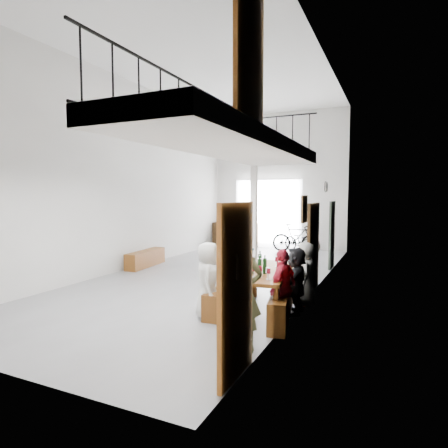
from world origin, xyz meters
The scene contains 24 objects.
floor centered at (0.00, 0.00, 0.00)m, with size 12.00×12.00×0.00m, color slate.
room_walls centered at (0.00, 0.00, 3.55)m, with size 12.00×12.00×12.00m.
gateway_portal centered at (-0.40, 5.94, 1.40)m, with size 2.80×0.08×2.80m, color white.
right_wall_decor centered at (2.70, -1.87, 1.74)m, with size 0.07×8.28×5.07m.
balcony centered at (1.98, -3.13, 2.96)m, with size 1.52×5.62×4.00m.
tasting_table centered at (2.20, -2.35, 0.71)m, with size 1.18×2.30×0.79m.
bench_inner centered at (1.52, -2.33, 0.24)m, with size 0.33×2.08×0.48m, color brown.
bench_wall centered at (2.57, -2.43, 0.26)m, with size 0.29×2.25×0.52m, color brown.
tableware centered at (2.20, -2.61, 0.93)m, with size 0.78×1.77×0.35m.
side_bench centered at (-2.50, 0.38, 0.24)m, with size 0.38×1.73×0.49m, color brown.
oak_barrel centered at (-2.09, 5.40, 0.42)m, with size 0.57×0.57×0.83m.
serving_counter centered at (-1.75, 5.65, 0.50)m, with size 1.90×0.53×1.00m, color #311F0C.
counter_bottles centered at (-1.75, 5.65, 1.14)m, with size 1.66×0.18×0.28m.
guest_left_a centered at (1.40, -3.10, 0.68)m, with size 0.66×0.43×1.35m, color silver.
guest_left_b centered at (1.48, -2.54, 0.69)m, with size 0.50×0.33×1.37m, color teal.
guest_left_c centered at (1.41, -2.04, 0.56)m, with size 0.55×0.43×1.13m, color silver.
guest_left_d centered at (1.45, -1.44, 0.58)m, with size 0.75×0.43×1.17m, color teal.
guest_right_a centered at (2.73, -2.95, 0.65)m, with size 0.76×0.32×1.30m, color red.
guest_right_b centered at (2.77, -2.20, 0.62)m, with size 1.14×0.36×1.23m, color black.
guest_right_c centered at (2.82, -1.64, 0.63)m, with size 0.62×0.40×1.26m, color silver.
host_standing centered at (2.46, -4.14, 0.83)m, with size 0.61×0.40×1.66m, color #4B4A2A.
potted_plant centered at (2.45, 0.82, 0.19)m, with size 0.35×0.30×0.38m, color #205422.
bicycle_near centered at (1.19, 5.30, 0.44)m, with size 0.58×1.67×0.88m, color black.
bicycle_far centered at (0.98, 5.13, 0.54)m, with size 0.50×1.79×1.07m, color black.
Camera 1 is at (4.37, -8.91, 2.18)m, focal length 30.00 mm.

